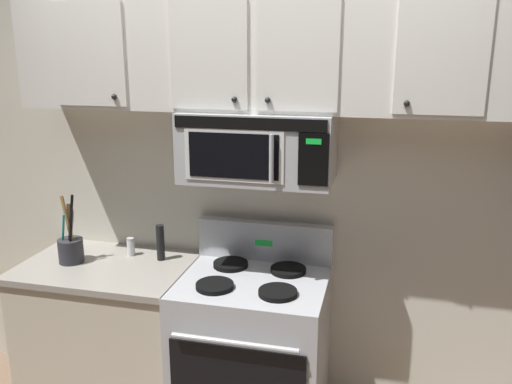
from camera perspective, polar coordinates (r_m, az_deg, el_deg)
back_wall at (r=2.96m, az=1.38°, el=1.47°), size 5.20×0.10×2.70m
stove_range at (r=2.97m, az=-0.32°, el=-16.97°), size 0.76×0.69×1.12m
over_range_microwave at (r=2.68m, az=0.25°, el=4.93°), size 0.76×0.43×0.35m
upper_cabinets at (r=2.66m, az=0.43°, el=14.61°), size 2.50×0.36×0.55m
counter_segment at (r=3.27m, az=-15.23°, el=-14.73°), size 0.93×0.65×0.90m
utensil_crock_charcoal at (r=3.12m, az=-19.32°, el=-5.60°), size 0.14×0.14×0.39m
salt_shaker at (r=3.14m, az=-13.33°, el=-5.75°), size 0.04×0.04×0.10m
pepper_mill at (r=3.02m, az=-10.25°, el=-5.37°), size 0.04×0.04×0.21m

